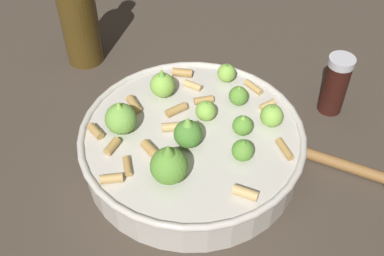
# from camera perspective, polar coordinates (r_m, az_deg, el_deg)

# --- Properties ---
(ground_plane) EXTENTS (2.40, 2.40, 0.00)m
(ground_plane) POSITION_cam_1_polar(r_m,az_deg,el_deg) (0.68, 0.00, -3.84)
(ground_plane) COLOR #42382D
(cooking_pan) EXTENTS (0.31, 0.31, 0.11)m
(cooking_pan) POSITION_cam_1_polar(r_m,az_deg,el_deg) (0.66, -0.06, -1.83)
(cooking_pan) COLOR beige
(cooking_pan) RESTS_ON ground
(pepper_shaker) EXTENTS (0.04, 0.04, 0.10)m
(pepper_shaker) POSITION_cam_1_polar(r_m,az_deg,el_deg) (0.76, 16.74, 5.01)
(pepper_shaker) COLOR #33140F
(pepper_shaker) RESTS_ON ground
(olive_oil_bottle) EXTENTS (0.06, 0.06, 0.20)m
(olive_oil_bottle) POSITION_cam_1_polar(r_m,az_deg,el_deg) (0.83, -13.31, 12.44)
(olive_oil_bottle) COLOR #4C3814
(olive_oil_bottle) RESTS_ON ground
(wooden_spoon) EXTENTS (0.24, 0.07, 0.02)m
(wooden_spoon) POSITION_cam_1_polar(r_m,az_deg,el_deg) (0.70, 17.69, -4.28)
(wooden_spoon) COLOR olive
(wooden_spoon) RESTS_ON ground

